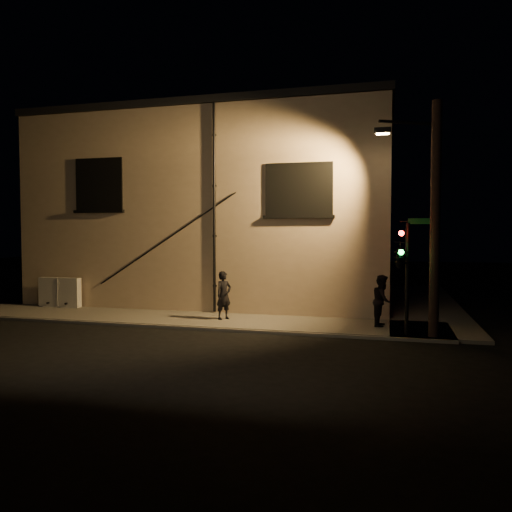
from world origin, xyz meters
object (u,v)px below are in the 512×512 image
(streetlamp_pole, at_px, (432,215))
(utility_cabinet, at_px, (60,292))
(pedestrian_a, at_px, (224,295))
(traffic_signal, at_px, (401,256))
(pedestrian_b, at_px, (382,300))

(streetlamp_pole, bearing_deg, utility_cabinet, 171.06)
(pedestrian_a, relative_size, traffic_signal, 0.49)
(pedestrian_b, relative_size, streetlamp_pole, 0.24)
(pedestrian_b, xyz_separation_m, traffic_signal, (0.55, -1.40, 1.59))
(pedestrian_b, relative_size, traffic_signal, 0.48)
(utility_cabinet, height_order, pedestrian_b, pedestrian_b)
(pedestrian_a, bearing_deg, utility_cabinet, 116.16)
(pedestrian_a, bearing_deg, pedestrian_b, -54.70)
(pedestrian_a, relative_size, pedestrian_b, 1.01)
(traffic_signal, bearing_deg, utility_cabinet, 170.30)
(traffic_signal, distance_m, streetlamp_pole, 1.58)
(utility_cabinet, bearing_deg, pedestrian_a, -8.11)
(utility_cabinet, xyz_separation_m, streetlamp_pole, (15.04, -2.37, 3.13))
(pedestrian_a, xyz_separation_m, pedestrian_b, (5.71, 0.10, -0.01))
(pedestrian_b, bearing_deg, pedestrian_a, 97.24)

